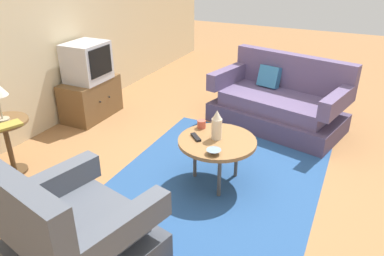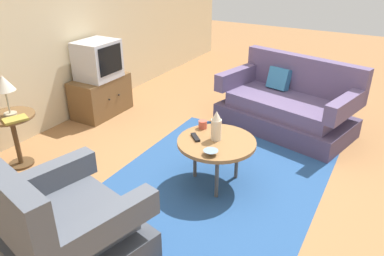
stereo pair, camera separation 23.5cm
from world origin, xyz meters
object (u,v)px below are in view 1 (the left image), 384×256
(mug, at_px, (202,124))
(book, at_px, (9,125))
(side_table, at_px, (6,136))
(coffee_table, at_px, (217,143))
(couch, at_px, (279,103))
(tv_remote_dark, at_px, (196,137))
(armchair, at_px, (75,237))
(television, at_px, (87,62))
(bowl, at_px, (214,152))
(tv_stand, at_px, (91,98))
(vase, at_px, (217,125))

(mug, relative_size, book, 0.49)
(side_table, bearing_deg, coffee_table, -69.89)
(side_table, distance_m, book, 0.24)
(couch, xyz_separation_m, tv_remote_dark, (-1.63, 0.42, 0.19))
(armchair, distance_m, side_table, 1.66)
(armchair, height_order, coffee_table, armchair)
(armchair, xyz_separation_m, mug, (1.63, -0.23, 0.20))
(television, xyz_separation_m, tv_remote_dark, (-0.81, -1.92, -0.29))
(side_table, xyz_separation_m, mug, (0.89, -1.72, 0.09))
(coffee_table, xyz_separation_m, bowl, (-0.26, -0.07, 0.06))
(tv_stand, distance_m, book, 1.60)
(tv_stand, height_order, bowl, tv_stand)
(couch, distance_m, bowl, 1.85)
(tv_remote_dark, bearing_deg, bowl, -173.86)
(bowl, bearing_deg, mug, 35.29)
(couch, xyz_separation_m, television, (-0.82, 2.34, 0.47))
(bowl, bearing_deg, television, 65.05)
(book, bearing_deg, vase, -44.11)
(vase, distance_m, book, 1.95)
(couch, xyz_separation_m, coffee_table, (-1.58, 0.23, 0.14))
(side_table, relative_size, tv_stand, 0.72)
(book, bearing_deg, tv_remote_dark, -43.98)
(side_table, bearing_deg, book, -110.50)
(coffee_table, distance_m, side_table, 2.08)
(mug, relative_size, tv_remote_dark, 0.85)
(vase, bearing_deg, armchair, 162.98)
(couch, height_order, bowl, couch)
(couch, height_order, book, couch)
(coffee_table, height_order, vase, vase)
(armchair, relative_size, book, 4.23)
(side_table, relative_size, television, 1.11)
(television, height_order, vase, television)
(couch, xyz_separation_m, mug, (-1.40, 0.47, 0.22))
(coffee_table, relative_size, mug, 5.81)
(mug, bearing_deg, television, 72.79)
(television, bearing_deg, armchair, -143.37)
(armchair, relative_size, tv_remote_dark, 7.27)
(couch, bearing_deg, mug, 85.74)
(tv_stand, height_order, book, book)
(television, bearing_deg, tv_stand, 90.00)
(mug, bearing_deg, side_table, 117.45)
(side_table, xyz_separation_m, tv_remote_dark, (0.66, -1.76, 0.06))
(armchair, relative_size, bowl, 8.29)
(mug, xyz_separation_m, book, (-0.95, 1.56, 0.08))
(television, bearing_deg, book, -168.37)
(tv_stand, xyz_separation_m, book, (-1.53, -0.33, 0.33))
(armchair, xyz_separation_m, coffee_table, (1.45, -0.47, 0.13))
(armchair, relative_size, tv_stand, 1.36)
(armchair, xyz_separation_m, side_table, (0.74, 1.49, 0.11))
(coffee_table, bearing_deg, book, 113.35)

